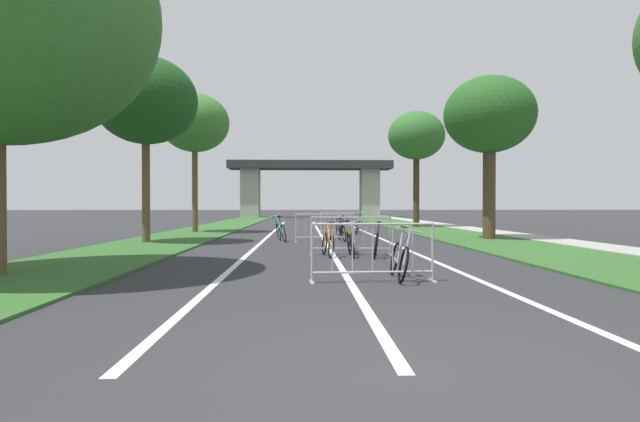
{
  "coord_description": "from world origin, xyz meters",
  "views": [
    {
      "loc": [
        -0.83,
        -4.0,
        1.36
      ],
      "look_at": [
        0.04,
        21.78,
        1.07
      ],
      "focal_mm": 28.48,
      "sensor_mm": 36.0,
      "label": 1
    }
  ],
  "objects_px": {
    "tree_right_cypress_far": "(416,136)",
    "bicycle_yellow_1": "(352,242)",
    "crowd_barrier_nearest": "(373,253)",
    "bicycle_teal_0": "(281,231)",
    "crowd_barrier_second": "(351,236)",
    "tree_left_maple_mid": "(195,123)",
    "tree_right_pine_near": "(489,116)",
    "bicycle_orange_4": "(328,243)",
    "bicycle_purple_8": "(377,243)",
    "bicycle_blue_3": "(350,240)",
    "bicycle_silver_5": "(399,259)",
    "bicycle_black_6": "(341,231)",
    "crowd_barrier_third": "(325,228)",
    "tree_left_pine_far": "(146,101)",
    "bicycle_white_2": "(358,226)",
    "bicycle_red_7": "(342,227)",
    "crowd_barrier_fourth": "(344,223)"
  },
  "relations": [
    {
      "from": "tree_right_pine_near",
      "to": "bicycle_orange_4",
      "type": "height_order",
      "value": "tree_right_pine_near"
    },
    {
      "from": "tree_right_cypress_far",
      "to": "bicycle_purple_8",
      "type": "bearing_deg",
      "value": -105.87
    },
    {
      "from": "crowd_barrier_nearest",
      "to": "bicycle_purple_8",
      "type": "xyz_separation_m",
      "value": [
        0.71,
        4.38,
        -0.14
      ]
    },
    {
      "from": "bicycle_silver_5",
      "to": "bicycle_black_6",
      "type": "height_order",
      "value": "bicycle_silver_5"
    },
    {
      "from": "crowd_barrier_fourth",
      "to": "bicycle_purple_8",
      "type": "relative_size",
      "value": 1.35
    },
    {
      "from": "bicycle_black_6",
      "to": "bicycle_red_7",
      "type": "distance_m",
      "value": 3.89
    },
    {
      "from": "crowd_barrier_nearest",
      "to": "bicycle_teal_0",
      "type": "distance_m",
      "value": 10.42
    },
    {
      "from": "bicycle_white_2",
      "to": "bicycle_red_7",
      "type": "relative_size",
      "value": 0.95
    },
    {
      "from": "tree_left_pine_far",
      "to": "tree_right_cypress_far",
      "type": "height_order",
      "value": "tree_right_cypress_far"
    },
    {
      "from": "bicycle_yellow_1",
      "to": "bicycle_purple_8",
      "type": "height_order",
      "value": "bicycle_purple_8"
    },
    {
      "from": "crowd_barrier_fourth",
      "to": "bicycle_silver_5",
      "type": "bearing_deg",
      "value": -90.54
    },
    {
      "from": "crowd_barrier_nearest",
      "to": "crowd_barrier_third",
      "type": "relative_size",
      "value": 1.0
    },
    {
      "from": "crowd_barrier_second",
      "to": "tree_left_pine_far",
      "type": "bearing_deg",
      "value": 147.13
    },
    {
      "from": "crowd_barrier_second",
      "to": "bicycle_silver_5",
      "type": "bearing_deg",
      "value": -84.07
    },
    {
      "from": "bicycle_teal_0",
      "to": "bicycle_silver_5",
      "type": "xyz_separation_m",
      "value": [
        2.62,
        -9.84,
        -0.02
      ]
    },
    {
      "from": "crowd_barrier_third",
      "to": "bicycle_purple_8",
      "type": "bearing_deg",
      "value": -78.46
    },
    {
      "from": "bicycle_teal_0",
      "to": "crowd_barrier_second",
      "type": "bearing_deg",
      "value": -81.2
    },
    {
      "from": "crowd_barrier_nearest",
      "to": "bicycle_teal_0",
      "type": "relative_size",
      "value": 1.32
    },
    {
      "from": "bicycle_yellow_1",
      "to": "bicycle_white_2",
      "type": "xyz_separation_m",
      "value": [
        1.32,
        10.62,
        -0.01
      ]
    },
    {
      "from": "bicycle_red_7",
      "to": "bicycle_black_6",
      "type": "bearing_deg",
      "value": -86.47
    },
    {
      "from": "tree_left_pine_far",
      "to": "crowd_barrier_second",
      "type": "height_order",
      "value": "tree_left_pine_far"
    },
    {
      "from": "bicycle_black_6",
      "to": "bicycle_yellow_1",
      "type": "bearing_deg",
      "value": -98.24
    },
    {
      "from": "bicycle_black_6",
      "to": "bicycle_teal_0",
      "type": "bearing_deg",
      "value": 177.46
    },
    {
      "from": "crowd_barrier_second",
      "to": "tree_left_maple_mid",
      "type": "bearing_deg",
      "value": 120.07
    },
    {
      "from": "bicycle_blue_3",
      "to": "bicycle_silver_5",
      "type": "xyz_separation_m",
      "value": [
        0.44,
        -5.15,
        0.01
      ]
    },
    {
      "from": "tree_right_pine_near",
      "to": "bicycle_silver_5",
      "type": "height_order",
      "value": "tree_right_pine_near"
    },
    {
      "from": "tree_left_pine_far",
      "to": "bicycle_black_6",
      "type": "height_order",
      "value": "tree_left_pine_far"
    },
    {
      "from": "tree_right_pine_near",
      "to": "bicycle_teal_0",
      "type": "height_order",
      "value": "tree_right_pine_near"
    },
    {
      "from": "tree_left_maple_mid",
      "to": "crowd_barrier_third",
      "type": "relative_size",
      "value": 3.09
    },
    {
      "from": "tree_right_pine_near",
      "to": "crowd_barrier_nearest",
      "type": "distance_m",
      "value": 13.09
    },
    {
      "from": "tree_left_pine_far",
      "to": "tree_right_cypress_far",
      "type": "relative_size",
      "value": 0.93
    },
    {
      "from": "crowd_barrier_third",
      "to": "bicycle_purple_8",
      "type": "height_order",
      "value": "crowd_barrier_third"
    },
    {
      "from": "tree_left_maple_mid",
      "to": "crowd_barrier_nearest",
      "type": "height_order",
      "value": "tree_left_maple_mid"
    },
    {
      "from": "crowd_barrier_nearest",
      "to": "bicycle_teal_0",
      "type": "xyz_separation_m",
      "value": [
        -2.07,
        10.21,
        -0.13
      ]
    },
    {
      "from": "tree_right_cypress_far",
      "to": "bicycle_black_6",
      "type": "distance_m",
      "value": 13.95
    },
    {
      "from": "tree_left_maple_mid",
      "to": "bicycle_black_6",
      "type": "xyz_separation_m",
      "value": [
        6.8,
        -6.07,
        -5.04
      ]
    },
    {
      "from": "tree_right_pine_near",
      "to": "bicycle_orange_4",
      "type": "bearing_deg",
      "value": -136.88
    },
    {
      "from": "bicycle_red_7",
      "to": "crowd_barrier_second",
      "type": "bearing_deg",
      "value": -84.37
    },
    {
      "from": "tree_left_maple_mid",
      "to": "crowd_barrier_fourth",
      "type": "bearing_deg",
      "value": -12.8
    },
    {
      "from": "tree_right_cypress_far",
      "to": "bicycle_yellow_1",
      "type": "relative_size",
      "value": 4.2
    },
    {
      "from": "crowd_barrier_nearest",
      "to": "bicycle_black_6",
      "type": "xyz_separation_m",
      "value": [
        0.21,
        10.38,
        -0.13
      ]
    },
    {
      "from": "tree_right_cypress_far",
      "to": "crowd_barrier_second",
      "type": "height_order",
      "value": "tree_right_cypress_far"
    },
    {
      "from": "tree_left_pine_far",
      "to": "bicycle_purple_8",
      "type": "distance_m",
      "value": 10.21
    },
    {
      "from": "crowd_barrier_second",
      "to": "bicycle_orange_4",
      "type": "xyz_separation_m",
      "value": [
        -0.64,
        -0.39,
        -0.16
      ]
    },
    {
      "from": "crowd_barrier_nearest",
      "to": "bicycle_purple_8",
      "type": "bearing_deg",
      "value": 80.83
    },
    {
      "from": "crowd_barrier_nearest",
      "to": "bicycle_purple_8",
      "type": "distance_m",
      "value": 4.44
    },
    {
      "from": "crowd_barrier_second",
      "to": "bicycle_red_7",
      "type": "xyz_separation_m",
      "value": [
        0.48,
        9.33,
        -0.15
      ]
    },
    {
      "from": "tree_left_pine_far",
      "to": "bicycle_silver_5",
      "type": "bearing_deg",
      "value": -50.71
    },
    {
      "from": "tree_left_maple_mid",
      "to": "bicycle_white_2",
      "type": "bearing_deg",
      "value": -8.77
    },
    {
      "from": "tree_left_maple_mid",
      "to": "bicycle_yellow_1",
      "type": "bearing_deg",
      "value": -60.66
    }
  ]
}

